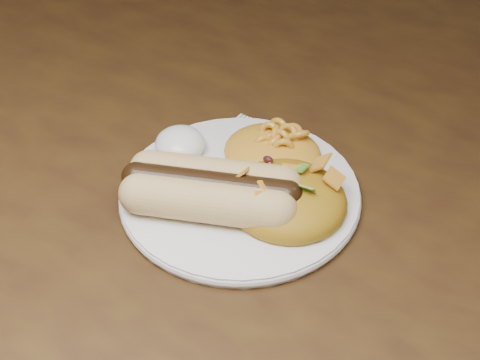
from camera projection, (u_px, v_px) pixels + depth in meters
The scene contains 7 objects.
table at pixel (303, 232), 0.72m from camera, with size 1.60×0.90×0.75m.
plate at pixel (240, 194), 0.61m from camera, with size 0.20×0.20×0.01m, color white.
hotdog at pixel (211, 189), 0.58m from camera, with size 0.12×0.10×0.03m.
mac_and_cheese at pixel (273, 142), 0.63m from camera, with size 0.09×0.08×0.03m, color orange.
sour_cream at pixel (180, 139), 0.64m from camera, with size 0.04×0.04×0.03m, color white.
taco_salad at pixel (287, 191), 0.58m from camera, with size 0.10×0.09×0.04m.
fork at pixel (197, 164), 0.65m from camera, with size 0.02×0.13×0.00m, color white.
Camera 1 is at (0.22, -0.46, 1.17)m, focal length 55.00 mm.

